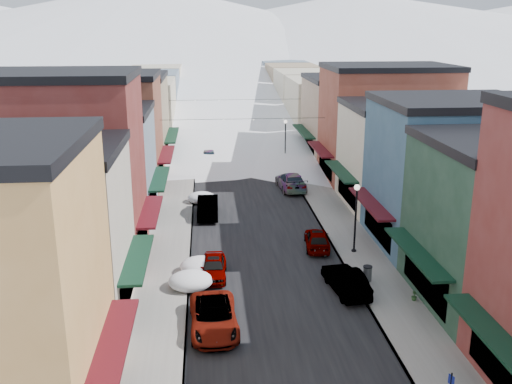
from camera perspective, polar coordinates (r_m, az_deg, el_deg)
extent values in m
cube|color=black|center=(77.81, -2.22, 5.14)|extent=(10.00, 160.00, 0.01)
cube|color=gray|center=(77.75, -7.10, 5.07)|extent=(3.20, 160.00, 0.15)
cube|color=gray|center=(78.39, 2.62, 5.28)|extent=(3.20, 160.00, 0.15)
cube|color=slate|center=(77.71, -5.96, 5.10)|extent=(0.10, 160.00, 0.15)
cube|color=slate|center=(78.20, 1.49, 5.26)|extent=(0.10, 160.00, 0.15)
cube|color=#4D0D15|center=(23.84, -14.06, -14.49)|extent=(1.20, 7.22, 0.15)
cube|color=#C3B49D|center=(32.07, -21.93, -4.40)|extent=(10.00, 8.00, 9.00)
cube|color=black|center=(30.81, -22.86, 3.90)|extent=(10.20, 8.20, 0.50)
cube|color=black|center=(31.37, -11.78, -6.53)|extent=(1.20, 6.80, 0.15)
cube|color=maroon|center=(39.14, -19.64, 1.80)|extent=(11.00, 8.00, 12.00)
cube|color=black|center=(38.14, -20.55, 10.91)|extent=(11.20, 8.20, 0.50)
cube|color=#4D0D15|center=(38.82, -10.50, -1.93)|extent=(1.20, 6.80, 0.15)
cube|color=slate|center=(47.47, -16.41, 2.37)|extent=(10.00, 9.00, 8.50)
cube|color=black|center=(46.63, -16.86, 7.73)|extent=(10.20, 9.20, 0.50)
cube|color=black|center=(46.94, -9.60, 1.34)|extent=(1.20, 7.65, 0.15)
cube|color=brown|center=(56.10, -15.79, 5.56)|extent=(12.00, 9.00, 10.50)
cube|color=black|center=(55.38, -16.24, 11.15)|extent=(12.20, 9.20, 0.50)
cube|color=#4D0D15|center=(55.66, -8.93, 3.74)|extent=(1.20, 7.65, 0.15)
cube|color=#8C7A5C|center=(65.74, -13.36, 6.82)|extent=(10.00, 11.00, 9.50)
cube|color=black|center=(65.12, -13.66, 11.16)|extent=(10.20, 11.20, 0.50)
cube|color=black|center=(65.44, -8.40, 5.66)|extent=(1.20, 9.35, 0.15)
cube|color=black|center=(25.37, 22.94, -13.37)|extent=(1.20, 7.65, 0.15)
cube|color=black|center=(32.71, 15.73, -5.83)|extent=(1.20, 7.65, 0.15)
cube|color=#325771|center=(42.16, 18.83, 1.47)|extent=(10.00, 9.00, 10.00)
cube|color=black|center=(41.19, 19.51, 8.54)|extent=(10.20, 9.20, 0.50)
cube|color=#4D0D15|center=(40.73, 11.36, -1.10)|extent=(1.20, 7.65, 0.15)
cube|color=#EFE3C0|center=(50.61, 15.27, 3.31)|extent=(11.00, 9.00, 8.50)
cube|color=black|center=(49.82, 15.66, 8.35)|extent=(11.20, 9.20, 0.50)
cube|color=black|center=(49.09, 8.47, 2.05)|extent=(1.20, 7.65, 0.15)
cube|color=brown|center=(58.87, 12.84, 6.51)|extent=(12.00, 9.00, 11.00)
cube|color=black|center=(58.19, 13.21, 12.09)|extent=(12.20, 9.20, 0.50)
cube|color=#4D0D15|center=(57.64, 6.42, 4.28)|extent=(1.20, 7.65, 0.15)
cube|color=#9C7E66|center=(68.23, 9.45, 7.17)|extent=(10.00, 11.00, 9.00)
cube|color=black|center=(67.64, 9.65, 11.14)|extent=(10.20, 11.20, 0.50)
cube|color=black|center=(67.28, 4.75, 6.08)|extent=(1.20, 9.35, 0.15)
cube|color=gray|center=(79.49, -11.45, 7.99)|extent=(9.00, 13.00, 8.00)
cube|color=gray|center=(80.67, 6.67, 8.33)|extent=(9.00, 13.00, 8.00)
cube|color=gray|center=(93.30, -10.56, 9.26)|extent=(9.00, 13.00, 8.00)
cube|color=gray|center=(94.30, 4.95, 9.54)|extent=(9.00, 13.00, 8.00)
cube|color=gray|center=(107.15, -9.89, 10.19)|extent=(9.00, 13.00, 8.00)
cube|color=gray|center=(108.03, 3.66, 10.45)|extent=(9.00, 13.00, 8.00)
cube|color=gray|center=(121.04, -9.37, 10.91)|extent=(9.00, 13.00, 8.00)
cube|color=gray|center=(121.82, 2.66, 11.14)|extent=(9.00, 13.00, 8.00)
cube|color=silver|center=(241.41, -4.32, 14.22)|extent=(360.00, 40.00, 12.00)
cone|color=white|center=(292.39, -10.68, 16.54)|extent=(300.00, 300.00, 34.00)
cone|color=white|center=(295.55, 9.76, 16.19)|extent=(320.00, 320.00, 30.00)
cylinder|color=black|center=(57.05, -1.25, 7.32)|extent=(16.40, 0.04, 0.04)
cylinder|color=black|center=(71.88, -2.07, 9.21)|extent=(16.40, 0.04, 0.04)
imported|color=silver|center=(30.23, -4.24, -12.34)|extent=(2.60, 5.30, 1.45)
imported|color=#9EA1A6|center=(36.02, -4.26, -7.48)|extent=(1.76, 4.01, 1.35)
imported|color=black|center=(47.04, -4.84, -1.52)|extent=(1.76, 4.84, 1.59)
imported|color=gray|center=(65.35, -4.73, 3.50)|extent=(1.88, 4.61, 1.34)
imported|color=black|center=(34.42, 8.97, -8.70)|extent=(2.15, 4.69, 1.49)
imported|color=gray|center=(40.56, 6.13, -4.68)|extent=(2.10, 4.27, 1.40)
imported|color=black|center=(54.60, 3.52, 1.09)|extent=(2.64, 5.75, 1.63)
imported|color=#989BA0|center=(78.82, -3.61, 5.82)|extent=(2.17, 4.55, 1.50)
imported|color=silver|center=(92.63, -1.34, 7.51)|extent=(3.60, 6.47, 1.71)
cube|color=navy|center=(24.31, 18.95, -17.35)|extent=(0.13, 0.29, 0.41)
cylinder|color=#5C5E61|center=(35.82, 11.08, -8.03)|extent=(0.52, 0.52, 0.90)
cylinder|color=black|center=(35.63, 11.12, -7.34)|extent=(0.56, 0.56, 0.06)
cylinder|color=black|center=(40.21, 9.76, -5.78)|extent=(0.33, 0.33, 0.11)
cylinder|color=black|center=(39.45, 9.91, -2.87)|extent=(0.13, 0.13, 4.44)
sphere|color=white|center=(38.73, 10.08, 0.46)|extent=(0.40, 0.40, 0.40)
cylinder|color=black|center=(65.54, 2.92, 3.16)|extent=(0.33, 0.33, 0.11)
cylinder|color=black|center=(65.08, 2.95, 4.99)|extent=(0.13, 0.13, 4.38)
sphere|color=white|center=(64.65, 2.98, 7.04)|extent=(0.39, 0.39, 0.39)
imported|color=#2C5225|center=(34.11, 15.54, -9.98)|extent=(0.43, 0.43, 0.55)
ellipsoid|color=white|center=(34.57, -6.56, -8.82)|extent=(2.65, 2.25, 1.12)
ellipsoid|color=white|center=(35.77, -6.18, -8.40)|extent=(1.13, 1.02, 0.57)
ellipsoid|color=white|center=(36.52, -5.54, -7.37)|extent=(2.63, 2.23, 1.11)
ellipsoid|color=white|center=(37.73, -5.21, -7.01)|extent=(1.13, 1.01, 0.56)
ellipsoid|color=white|center=(50.56, -5.47, -0.57)|extent=(2.45, 2.07, 1.04)
ellipsoid|color=white|center=(51.78, -5.24, -0.45)|extent=(1.05, 0.94, 0.52)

